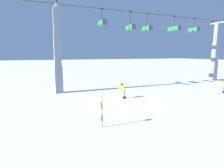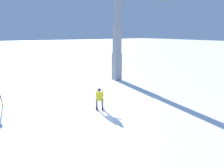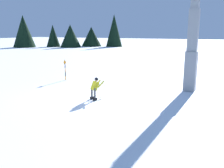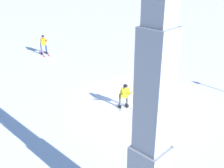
{
  "view_description": "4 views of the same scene",
  "coord_description": "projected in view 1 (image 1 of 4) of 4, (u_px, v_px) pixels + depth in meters",
  "views": [
    {
      "loc": [
        -7.66,
        -14.34,
        4.31
      ],
      "look_at": [
        -0.44,
        2.33,
        1.31
      ],
      "focal_mm": 29.03,
      "sensor_mm": 36.0,
      "label": 1
    },
    {
      "loc": [
        9.15,
        -3.45,
        5.14
      ],
      "look_at": [
        -0.03,
        2.43,
        1.57
      ],
      "focal_mm": 24.75,
      "sensor_mm": 36.0,
      "label": 2
    },
    {
      "loc": [
        13.53,
        9.32,
        4.5
      ],
      "look_at": [
        0.2,
        2.44,
        1.19
      ],
      "focal_mm": 38.5,
      "sensor_mm": 36.0,
      "label": 3
    },
    {
      "loc": [
        -8.4,
        11.12,
        7.28
      ],
      "look_at": [
        0.32,
        2.09,
        1.72
      ],
      "focal_mm": 43.94,
      "sensor_mm": 36.0,
      "label": 4
    }
  ],
  "objects": [
    {
      "name": "haul_cable",
      "position": [
        153.0,
        14.0,
        23.73
      ],
      "size": [
        30.75,
        0.05,
        0.05
      ],
      "primitive_type": "cylinder",
      "rotation": [
        0.0,
        1.57,
        0.0
      ],
      "color": "black"
    },
    {
      "name": "chairlift_seat_second",
      "position": [
        130.0,
        27.0,
        22.69
      ],
      "size": [
        0.61,
        1.76,
        2.26
      ],
      "color": "black"
    },
    {
      "name": "chairlift_seat_middle",
      "position": [
        146.0,
        28.0,
        23.64
      ],
      "size": [
        0.61,
        1.77,
        2.25
      ],
      "color": "black"
    },
    {
      "name": "lift_tower_far",
      "position": [
        215.0,
        56.0,
        29.49
      ],
      "size": [
        0.86,
        2.44,
        9.67
      ],
      "color": "gray",
      "rests_on": "ground_plane"
    },
    {
      "name": "lift_tower_near",
      "position": [
        58.0,
        57.0,
        19.78
      ],
      "size": [
        0.84,
        2.94,
        9.67
      ],
      "color": "gray",
      "rests_on": "ground_plane"
    },
    {
      "name": "chairlift_seat_farthest",
      "position": [
        193.0,
        29.0,
        26.84
      ],
      "size": [
        0.61,
        1.72,
        1.98
      ],
      "color": "black"
    },
    {
      "name": "trail_marker_pole",
      "position": [
        102.0,
        111.0,
        10.63
      ],
      "size": [
        0.07,
        0.28,
        1.92
      ],
      "color": "orange",
      "rests_on": "ground_plane"
    },
    {
      "name": "chairlift_seat_nearest",
      "position": [
        101.0,
        23.0,
        21.15
      ],
      "size": [
        0.61,
        1.91,
        1.99
      ],
      "color": "black"
    },
    {
      "name": "ground_plane",
      "position": [
        126.0,
        101.0,
        16.69
      ],
      "size": [
        260.0,
        260.0,
        0.0
      ],
      "primitive_type": "plane",
      "color": "white"
    },
    {
      "name": "chairlift_seat_fourth",
      "position": [
        174.0,
        29.0,
        25.39
      ],
      "size": [
        0.61,
        2.12,
        2.03
      ],
      "color": "black"
    },
    {
      "name": "skier_carving_main",
      "position": [
        123.0,
        90.0,
        17.73
      ],
      "size": [
        1.71,
        1.3,
        1.62
      ],
      "color": "white",
      "rests_on": "ground_plane"
    }
  ]
}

